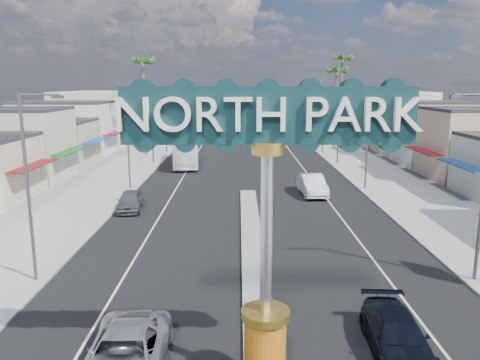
{
  "coord_description": "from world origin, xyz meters",
  "views": [
    {
      "loc": [
        -0.82,
        -11.15,
        9.38
      ],
      "look_at": [
        -0.74,
        12.01,
        4.6
      ],
      "focal_mm": 35.0,
      "sensor_mm": 36.0,
      "label": 1
    }
  ],
  "objects_px": {
    "palm_right_mid": "(337,75)",
    "car_parked_right": "(312,185)",
    "streetlight_r_far": "(322,116)",
    "palm_left_far": "(143,67)",
    "car_parked_left": "(130,201)",
    "gateway_sign": "(267,205)",
    "traffic_signal_right": "(323,128)",
    "streetlight_r_mid": "(366,133)",
    "streetlight_l_near": "(30,179)",
    "suv_right": "(397,335)",
    "traffic_signal_left": "(168,128)",
    "streetlight_l_far": "(167,116)",
    "suv_left": "(125,356)",
    "streetlight_l_mid": "(129,134)",
    "palm_right_far": "(342,63)",
    "city_bus": "(186,151)"
  },
  "relations": [
    {
      "from": "palm_right_mid",
      "to": "car_parked_right",
      "type": "height_order",
      "value": "palm_right_mid"
    },
    {
      "from": "streetlight_r_far",
      "to": "palm_left_far",
      "type": "xyz_separation_m",
      "value": [
        -23.43,
        -2.0,
        6.43
      ]
    },
    {
      "from": "palm_right_mid",
      "to": "car_parked_right",
      "type": "xyz_separation_m",
      "value": [
        -7.5,
        -28.01,
        -9.73
      ]
    },
    {
      "from": "car_parked_left",
      "to": "gateway_sign",
      "type": "bearing_deg",
      "value": -72.53
    },
    {
      "from": "traffic_signal_right",
      "to": "streetlight_r_mid",
      "type": "relative_size",
      "value": 0.67
    },
    {
      "from": "streetlight_l_near",
      "to": "suv_right",
      "type": "distance_m",
      "value": 16.96
    },
    {
      "from": "gateway_sign",
      "to": "streetlight_r_far",
      "type": "xyz_separation_m",
      "value": [
        10.43,
        50.02,
        -0.86
      ]
    },
    {
      "from": "traffic_signal_left",
      "to": "traffic_signal_right",
      "type": "relative_size",
      "value": 1.0
    },
    {
      "from": "streetlight_l_far",
      "to": "car_parked_left",
      "type": "height_order",
      "value": "streetlight_l_far"
    },
    {
      "from": "streetlight_r_far",
      "to": "suv_left",
      "type": "bearing_deg",
      "value": -106.79
    },
    {
      "from": "streetlight_r_far",
      "to": "palm_left_far",
      "type": "distance_m",
      "value": 24.38
    },
    {
      "from": "gateway_sign",
      "to": "streetlight_l_mid",
      "type": "xyz_separation_m",
      "value": [
        -10.43,
        28.02,
        -0.86
      ]
    },
    {
      "from": "palm_right_mid",
      "to": "car_parked_left",
      "type": "bearing_deg",
      "value": -123.74
    },
    {
      "from": "streetlight_l_far",
      "to": "suv_left",
      "type": "xyz_separation_m",
      "value": [
        5.93,
        -49.53,
        -4.3
      ]
    },
    {
      "from": "streetlight_l_near",
      "to": "palm_right_mid",
      "type": "distance_m",
      "value": 51.92
    },
    {
      "from": "traffic_signal_left",
      "to": "suv_right",
      "type": "bearing_deg",
      "value": -70.84
    },
    {
      "from": "gateway_sign",
      "to": "palm_left_far",
      "type": "relative_size",
      "value": 0.7
    },
    {
      "from": "streetlight_r_mid",
      "to": "suv_left",
      "type": "xyz_separation_m",
      "value": [
        -14.94,
        -27.53,
        -4.3
      ]
    },
    {
      "from": "streetlight_r_mid",
      "to": "streetlight_l_far",
      "type": "bearing_deg",
      "value": 133.48
    },
    {
      "from": "suv_left",
      "to": "car_parked_left",
      "type": "height_order",
      "value": "suv_left"
    },
    {
      "from": "traffic_signal_right",
      "to": "streetlight_r_mid",
      "type": "xyz_separation_m",
      "value": [
        1.25,
        -13.99,
        0.79
      ]
    },
    {
      "from": "traffic_signal_left",
      "to": "palm_right_far",
      "type": "height_order",
      "value": "palm_right_far"
    },
    {
      "from": "traffic_signal_right",
      "to": "streetlight_r_far",
      "type": "distance_m",
      "value": 8.14
    },
    {
      "from": "palm_left_far",
      "to": "suv_left",
      "type": "relative_size",
      "value": 2.38
    },
    {
      "from": "streetlight_l_mid",
      "to": "city_bus",
      "type": "xyz_separation_m",
      "value": [
        3.43,
        13.21,
        -3.48
      ]
    },
    {
      "from": "streetlight_l_mid",
      "to": "palm_right_mid",
      "type": "height_order",
      "value": "palm_right_mid"
    },
    {
      "from": "streetlight_r_mid",
      "to": "city_bus",
      "type": "xyz_separation_m",
      "value": [
        -17.43,
        13.21,
        -3.48
      ]
    },
    {
      "from": "gateway_sign",
      "to": "palm_right_far",
      "type": "bearing_deg",
      "value": 75.97
    },
    {
      "from": "streetlight_r_far",
      "to": "suv_right",
      "type": "bearing_deg",
      "value": -96.72
    },
    {
      "from": "streetlight_l_mid",
      "to": "car_parked_left",
      "type": "xyz_separation_m",
      "value": [
        1.43,
        -6.94,
        -4.33
      ]
    },
    {
      "from": "traffic_signal_left",
      "to": "streetlight_r_far",
      "type": "relative_size",
      "value": 0.67
    },
    {
      "from": "traffic_signal_left",
      "to": "streetlight_r_far",
      "type": "distance_m",
      "value": 21.2
    },
    {
      "from": "gateway_sign",
      "to": "streetlight_l_near",
      "type": "bearing_deg",
      "value": 142.45
    },
    {
      "from": "gateway_sign",
      "to": "palm_left_far",
      "type": "xyz_separation_m",
      "value": [
        -13.0,
        48.02,
        5.57
      ]
    },
    {
      "from": "streetlight_l_far",
      "to": "car_parked_right",
      "type": "bearing_deg",
      "value": -56.43
    },
    {
      "from": "streetlight_l_near",
      "to": "palm_left_far",
      "type": "relative_size",
      "value": 0.69
    },
    {
      "from": "streetlight_l_near",
      "to": "palm_right_far",
      "type": "bearing_deg",
      "value": 63.94
    },
    {
      "from": "streetlight_l_near",
      "to": "suv_left",
      "type": "distance_m",
      "value": 10.5
    },
    {
      "from": "suv_right",
      "to": "car_parked_right",
      "type": "height_order",
      "value": "car_parked_right"
    },
    {
      "from": "streetlight_l_far",
      "to": "gateway_sign",
      "type": "bearing_deg",
      "value": -78.22
    },
    {
      "from": "streetlight_l_far",
      "to": "palm_right_mid",
      "type": "xyz_separation_m",
      "value": [
        23.43,
        4.0,
        5.54
      ]
    },
    {
      "from": "traffic_signal_right",
      "to": "streetlight_l_far",
      "type": "distance_m",
      "value": 21.2
    },
    {
      "from": "streetlight_l_mid",
      "to": "car_parked_left",
      "type": "distance_m",
      "value": 8.3
    },
    {
      "from": "car_parked_right",
      "to": "streetlight_l_near",
      "type": "bearing_deg",
      "value": -134.58
    },
    {
      "from": "traffic_signal_right",
      "to": "streetlight_l_mid",
      "type": "height_order",
      "value": "streetlight_l_mid"
    },
    {
      "from": "streetlight_r_mid",
      "to": "gateway_sign",
      "type": "bearing_deg",
      "value": -110.42
    },
    {
      "from": "palm_right_mid",
      "to": "suv_left",
      "type": "bearing_deg",
      "value": -108.11
    },
    {
      "from": "streetlight_l_mid",
      "to": "streetlight_r_far",
      "type": "bearing_deg",
      "value": 46.52
    },
    {
      "from": "streetlight_l_mid",
      "to": "palm_left_far",
      "type": "xyz_separation_m",
      "value": [
        -2.57,
        20.0,
        6.43
      ]
    },
    {
      "from": "palm_left_far",
      "to": "streetlight_r_mid",
      "type": "bearing_deg",
      "value": -40.48
    }
  ]
}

